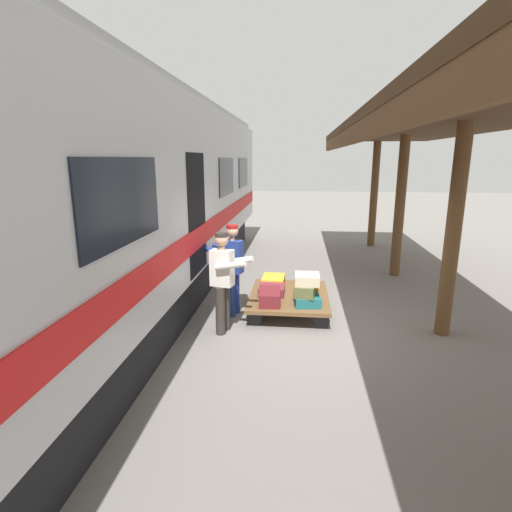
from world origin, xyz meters
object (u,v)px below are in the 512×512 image
Objects in this scene: luggage_cart at (289,297)px; suitcase_teal_softside at (307,300)px; suitcase_cream_canvas at (307,279)px; porter_by_door at (223,279)px; suitcase_olive_duffel at (305,290)px; porter_in_overalls at (232,267)px; suitcase_yellow_case at (273,281)px; train_car at (111,207)px; suitcase_orange_carryall at (307,290)px; suitcase_burgundy_valise at (272,290)px; suitcase_black_hardshell at (306,282)px; suitcase_maroon_trunk at (270,297)px.

luggage_cart is 0.62m from suitcase_teal_softside.
porter_by_door is at bearing 22.94° from suitcase_cream_canvas.
porter_in_overalls is (1.35, -0.25, 0.31)m from suitcase_olive_duffel.
suitcase_olive_duffel is at bearing 121.60° from suitcase_yellow_case.
train_car is at bearing 4.53° from suitcase_cream_canvas.
suitcase_cream_canvas is at bearing 89.01° from suitcase_orange_carryall.
train_car reaches higher than suitcase_orange_carryall.
train_car is 32.51× the size of suitcase_teal_softside.
suitcase_burgundy_valise is at bearing -37.82° from suitcase_teal_softside.
suitcase_burgundy_valise is at bearing 37.82° from suitcase_black_hardshell.
suitcase_yellow_case is at bearing -57.21° from luggage_cart.
porter_by_door is (1.35, 0.55, 0.31)m from suitcase_olive_duffel.
suitcase_yellow_case is (0.66, -0.51, -0.01)m from suitcase_orange_carryall.
porter_by_door is at bearing 36.69° from suitcase_maroon_trunk.
suitcase_black_hardshell is 0.66m from suitcase_yellow_case.
train_car reaches higher than suitcase_olive_duffel.
suitcase_olive_duffel is (-0.30, 0.50, 0.32)m from luggage_cart.
suitcase_maroon_trunk is at bearing 57.21° from luggage_cart.
suitcase_olive_duffel reaches higher than suitcase_black_hardshell.
porter_in_overalls is at bearing -90.38° from porter_by_door.
suitcase_yellow_case is at bearing -58.40° from suitcase_olive_duffel.
porter_by_door is at bearing 89.62° from porter_in_overalls.
suitcase_teal_softside reaches higher than suitcase_burgundy_valise.
suitcase_olive_duffel is at bearing 141.13° from suitcase_burgundy_valise.
train_car is 3.25m from suitcase_burgundy_valise.
suitcase_olive_duffel is 1.49m from porter_by_door.
suitcase_burgundy_valise is 1.20× the size of suitcase_cream_canvas.
suitcase_orange_carryall is 0.84m from suitcase_yellow_case.
suitcase_black_hardshell is at bearing -142.18° from suitcase_burgundy_valise.
suitcase_orange_carryall is at bearing -180.00° from luggage_cart.
suitcase_teal_softside is at bearing -158.68° from porter_by_door.
suitcase_teal_softside is at bearing 166.31° from suitcase_olive_duffel.
suitcase_orange_carryall is 0.77× the size of suitcase_yellow_case.
luggage_cart is 1.25m from porter_in_overalls.
porter_in_overalls is at bearing -8.76° from suitcase_cream_canvas.
suitcase_olive_duffel is at bearing -157.87° from porter_by_door.
suitcase_maroon_trunk is at bearing -175.27° from train_car.
luggage_cart is 0.63m from suitcase_yellow_case.
train_car reaches higher than suitcase_black_hardshell.
suitcase_orange_carryall is at bearing -90.00° from suitcase_teal_softside.
suitcase_olive_duffel is (0.03, 1.02, 0.17)m from suitcase_black_hardshell.
porter_in_overalls is at bearing -10.33° from suitcase_olive_duffel.
suitcase_orange_carryall is 0.85× the size of suitcase_burgundy_valise.
suitcase_maroon_trunk is 1.07× the size of suitcase_yellow_case.
suitcase_olive_duffel reaches higher than suitcase_burgundy_valise.
suitcase_olive_duffel reaches higher than suitcase_orange_carryall.
suitcase_teal_softside is at bearing 180.00° from suitcase_maroon_trunk.
suitcase_maroon_trunk is 1.03m from suitcase_yellow_case.
suitcase_teal_softside is 1.57m from porter_by_door.
train_car reaches higher than suitcase_burgundy_valise.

